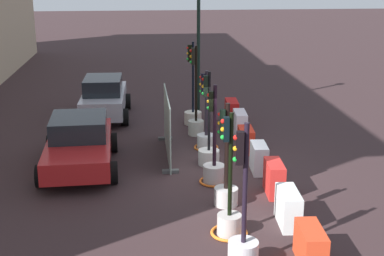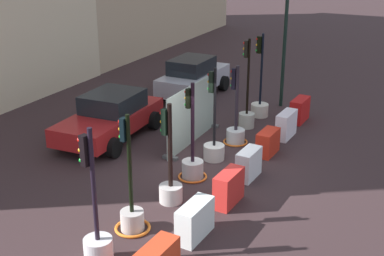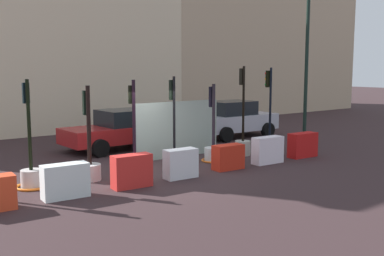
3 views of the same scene
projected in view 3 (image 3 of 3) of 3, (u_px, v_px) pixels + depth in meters
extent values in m
plane|color=#342426|center=(159.00, 170.00, 14.59)|extent=(120.00, 120.00, 0.00)
cylinder|color=#BCB2AE|center=(32.00, 179.00, 12.44)|extent=(0.57, 0.57, 0.50)
cylinder|color=black|center=(29.00, 125.00, 12.25)|extent=(0.10, 0.10, 2.45)
cube|color=black|center=(26.00, 93.00, 12.22)|extent=(0.18, 0.14, 0.55)
sphere|color=red|center=(24.00, 86.00, 12.25)|extent=(0.11, 0.11, 0.11)
sphere|color=orange|center=(25.00, 93.00, 12.28)|extent=(0.11, 0.11, 0.11)
sphere|color=green|center=(25.00, 100.00, 12.30)|extent=(0.11, 0.11, 0.11)
torus|color=orange|center=(32.00, 186.00, 12.47)|extent=(0.88, 0.88, 0.07)
cylinder|color=#B8B2B0|center=(90.00, 172.00, 13.27)|extent=(0.62, 0.62, 0.47)
cylinder|color=black|center=(89.00, 125.00, 13.09)|extent=(0.12, 0.12, 2.27)
cube|color=black|center=(85.00, 103.00, 13.09)|extent=(0.16, 0.16, 0.69)
sphere|color=red|center=(84.00, 95.00, 13.12)|extent=(0.09, 0.09, 0.09)
sphere|color=orange|center=(84.00, 103.00, 13.15)|extent=(0.09, 0.09, 0.09)
sphere|color=green|center=(84.00, 111.00, 13.18)|extent=(0.09, 0.09, 0.09)
cylinder|color=#B8B2B0|center=(135.00, 164.00, 14.26)|extent=(0.63, 0.63, 0.53)
cylinder|color=black|center=(134.00, 118.00, 14.07)|extent=(0.11, 0.11, 2.35)
cube|color=black|center=(131.00, 95.00, 14.05)|extent=(0.17, 0.15, 0.56)
sphere|color=red|center=(129.00, 88.00, 14.08)|extent=(0.09, 0.09, 0.09)
sphere|color=orange|center=(130.00, 94.00, 14.10)|extent=(0.09, 0.09, 0.09)
sphere|color=green|center=(130.00, 101.00, 14.13)|extent=(0.09, 0.09, 0.09)
torus|color=orange|center=(135.00, 171.00, 14.29)|extent=(0.86, 0.86, 0.06)
cylinder|color=beige|center=(174.00, 159.00, 15.12)|extent=(0.66, 0.66, 0.48)
cylinder|color=black|center=(174.00, 115.00, 14.92)|extent=(0.09, 0.09, 2.48)
cube|color=black|center=(172.00, 90.00, 14.90)|extent=(0.16, 0.15, 0.65)
sphere|color=red|center=(170.00, 83.00, 14.94)|extent=(0.09, 0.09, 0.09)
sphere|color=orange|center=(170.00, 90.00, 14.96)|extent=(0.09, 0.09, 0.09)
sphere|color=green|center=(170.00, 97.00, 14.99)|extent=(0.09, 0.09, 0.09)
cylinder|color=silver|center=(213.00, 154.00, 15.97)|extent=(0.62, 0.62, 0.48)
cylinder|color=black|center=(214.00, 116.00, 15.79)|extent=(0.11, 0.11, 2.21)
cube|color=black|center=(212.00, 97.00, 15.80)|extent=(0.15, 0.14, 0.70)
sphere|color=red|center=(210.00, 90.00, 15.83)|extent=(0.09, 0.09, 0.09)
sphere|color=orange|center=(210.00, 97.00, 15.87)|extent=(0.09, 0.09, 0.09)
sphere|color=green|center=(210.00, 103.00, 15.90)|extent=(0.09, 0.09, 0.09)
torus|color=orange|center=(213.00, 160.00, 15.99)|extent=(0.85, 0.85, 0.06)
cylinder|color=#B6B4A7|center=(243.00, 148.00, 17.05)|extent=(0.58, 0.58, 0.54)
cylinder|color=black|center=(243.00, 104.00, 16.83)|extent=(0.09, 0.09, 2.75)
cube|color=black|center=(242.00, 77.00, 16.79)|extent=(0.17, 0.13, 0.60)
sphere|color=red|center=(241.00, 71.00, 16.82)|extent=(0.11, 0.11, 0.11)
sphere|color=orange|center=(241.00, 77.00, 16.85)|extent=(0.11, 0.11, 0.11)
sphere|color=green|center=(240.00, 82.00, 16.88)|extent=(0.11, 0.11, 0.11)
cylinder|color=silver|center=(269.00, 145.00, 17.86)|extent=(0.68, 0.68, 0.49)
cylinder|color=black|center=(270.00, 103.00, 17.64)|extent=(0.09, 0.09, 2.75)
cube|color=black|center=(268.00, 79.00, 17.60)|extent=(0.18, 0.19, 0.64)
sphere|color=red|center=(266.00, 73.00, 17.63)|extent=(0.09, 0.09, 0.09)
sphere|color=orange|center=(266.00, 79.00, 17.66)|extent=(0.09, 0.09, 0.09)
sphere|color=green|center=(266.00, 84.00, 17.69)|extent=(0.09, 0.09, 0.09)
cube|color=white|center=(65.00, 181.00, 11.45)|extent=(1.17, 0.51, 0.86)
cube|color=red|center=(132.00, 171.00, 12.46)|extent=(1.11, 0.49, 0.90)
cube|color=silver|center=(181.00, 164.00, 13.51)|extent=(1.01, 0.48, 0.87)
cube|color=red|center=(228.00, 157.00, 14.67)|extent=(1.03, 0.52, 0.80)
cube|color=white|center=(268.00, 150.00, 15.57)|extent=(1.15, 0.47, 0.91)
cube|color=red|center=(303.00, 145.00, 16.66)|extent=(1.15, 0.51, 0.89)
cube|color=#A81B1D|center=(119.00, 133.00, 18.28)|extent=(4.55, 2.07, 0.61)
cube|color=black|center=(125.00, 117.00, 18.38)|extent=(2.04, 1.75, 0.63)
cylinder|color=black|center=(100.00, 148.00, 16.68)|extent=(0.66, 0.31, 0.65)
cylinder|color=black|center=(76.00, 141.00, 18.23)|extent=(0.66, 0.31, 0.65)
cylinder|color=black|center=(162.00, 140.00, 18.42)|extent=(0.66, 0.31, 0.65)
cylinder|color=black|center=(136.00, 135.00, 19.96)|extent=(0.66, 0.31, 0.65)
cube|color=#B4B2C1|center=(235.00, 122.00, 21.39)|extent=(4.15, 1.72, 0.73)
cube|color=black|center=(232.00, 108.00, 21.19)|extent=(2.02, 1.49, 0.63)
cylinder|color=black|center=(242.00, 126.00, 22.89)|extent=(0.67, 0.29, 0.67)
cylinder|color=black|center=(268.00, 130.00, 21.48)|extent=(0.67, 0.29, 0.67)
cylinder|color=black|center=(202.00, 130.00, 21.41)|extent=(0.67, 0.29, 0.67)
cylinder|color=black|center=(226.00, 135.00, 19.99)|extent=(0.67, 0.29, 0.67)
cube|color=beige|center=(12.00, 17.00, 24.93)|extent=(15.82, 9.61, 11.90)
cube|color=tan|center=(232.00, 33.00, 34.47)|extent=(17.10, 9.48, 11.59)
cylinder|color=black|center=(306.00, 70.00, 18.13)|extent=(0.14, 0.14, 6.25)
cube|color=#97A89B|center=(178.00, 129.00, 16.60)|extent=(3.61, 0.04, 2.03)
cube|color=#4C4C4C|center=(139.00, 161.00, 15.76)|extent=(0.16, 0.50, 0.10)
cube|color=#4C4C4C|center=(212.00, 151.00, 17.69)|extent=(0.16, 0.50, 0.10)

